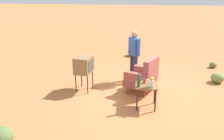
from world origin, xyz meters
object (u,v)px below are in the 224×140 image
at_px(bottle_short_clear, 148,83).
at_px(bottle_wine_green, 139,81).
at_px(tv_on_stand, 84,65).
at_px(soda_can_blue, 140,80).
at_px(armchair, 144,76).
at_px(side_table, 147,88).
at_px(flower_vase, 152,82).
at_px(person_standing, 134,53).
at_px(soda_can_red, 144,81).

bearing_deg(bottle_short_clear, bottle_wine_green, -85.84).
xyz_separation_m(tv_on_stand, soda_can_blue, (0.75, 1.62, -0.11)).
distance_m(armchair, side_table, 0.89).
bearing_deg(flower_vase, person_standing, -165.58).
relative_size(person_standing, bottle_wine_green, 5.12).
distance_m(bottle_short_clear, soda_can_red, 0.25).
bearing_deg(bottle_short_clear, flower_vase, 90.17).
bearing_deg(bottle_wine_green, armchair, 172.76).
bearing_deg(bottle_wine_green, tv_on_stand, -123.41).
xyz_separation_m(side_table, soda_can_blue, (-0.14, -0.17, 0.15)).
xyz_separation_m(side_table, flower_vase, (0.15, 0.12, 0.24)).
relative_size(side_table, person_standing, 0.37).
distance_m(side_table, tv_on_stand, 2.02).
distance_m(side_table, soda_can_blue, 0.27).
bearing_deg(tv_on_stand, soda_can_red, 65.20).
bearing_deg(tv_on_stand, person_standing, 123.13).
distance_m(soda_can_red, soda_can_blue, 0.13).
relative_size(armchair, bottle_short_clear, 5.30).
relative_size(bottle_short_clear, soda_can_blue, 1.64).
relative_size(bottle_wine_green, bottle_short_clear, 1.60).
distance_m(person_standing, bottle_wine_green, 1.99).
bearing_deg(person_standing, bottle_wine_green, 5.24).
bearing_deg(flower_vase, tv_on_stand, -118.38).
distance_m(bottle_short_clear, soda_can_blue, 0.35).
height_order(soda_can_red, soda_can_blue, same).
bearing_deg(armchair, bottle_short_clear, 4.68).
bearing_deg(flower_vase, soda_can_red, -142.26).
xyz_separation_m(armchair, soda_can_blue, (0.75, -0.10, 0.18)).
distance_m(armchair, soda_can_red, 0.82).
bearing_deg(soda_can_blue, person_standing, -172.82).
bearing_deg(person_standing, tv_on_stand, -56.87).
height_order(side_table, person_standing, person_standing).
bearing_deg(armchair, bottle_wine_green, -7.24).
bearing_deg(side_table, bottle_short_clear, 5.97).
relative_size(tv_on_stand, person_standing, 0.63).
bearing_deg(side_table, armchair, -175.54).
xyz_separation_m(person_standing, soda_can_red, (1.72, 0.32, -0.26)).
xyz_separation_m(tv_on_stand, bottle_short_clear, (1.04, 1.81, -0.07)).
relative_size(tv_on_stand, soda_can_blue, 8.44).
height_order(person_standing, bottle_short_clear, person_standing).
distance_m(side_table, person_standing, 1.89).
distance_m(bottle_wine_green, flower_vase, 0.32).
bearing_deg(bottle_short_clear, person_standing, -168.47).
bearing_deg(bottle_short_clear, soda_can_blue, -146.88).
bearing_deg(person_standing, bottle_short_clear, 11.53).
bearing_deg(tv_on_stand, side_table, 63.76).
distance_m(tv_on_stand, bottle_wine_green, 1.91).
relative_size(armchair, tv_on_stand, 1.03).
xyz_separation_m(bottle_short_clear, flower_vase, (-0.00, 0.10, 0.05)).
xyz_separation_m(side_table, tv_on_stand, (-0.89, -1.80, 0.26)).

